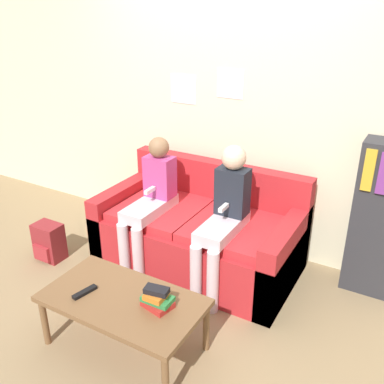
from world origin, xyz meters
The scene contains 9 objects.
ground_plane centered at (0.00, 0.00, 0.00)m, with size 10.00×10.00×0.00m, color #937A56.
wall_back centered at (0.00, 1.10, 1.30)m, with size 8.00×0.06×2.60m.
couch centered at (0.00, 0.56, 0.29)m, with size 1.66×0.89×0.84m.
coffee_table centered at (0.05, -0.55, 0.35)m, with size 1.03×0.56×0.39m.
person_left centered at (-0.35, 0.35, 0.63)m, with size 0.24×0.60×1.11m.
person_right centered at (0.32, 0.36, 0.66)m, with size 0.24×0.60×1.15m.
tv_remote centered at (-0.19, -0.64, 0.40)m, with size 0.08×0.17×0.02m.
book_stack centered at (0.29, -0.51, 0.45)m, with size 0.20×0.17×0.14m.
backpack centered at (-1.20, -0.04, 0.17)m, with size 0.25×0.20×0.34m.
Camera 1 is at (1.53, -2.24, 2.12)m, focal length 40.00 mm.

